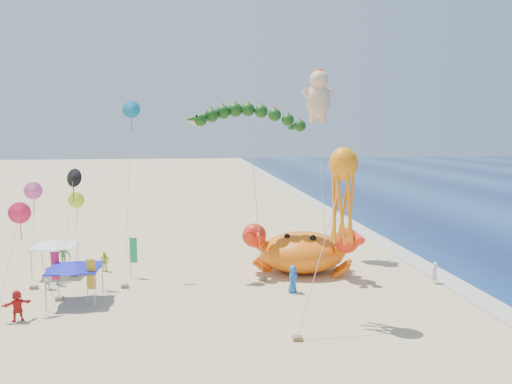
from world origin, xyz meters
TOP-DOWN VIEW (x-y plane):
  - ground at (0.00, 0.00)m, footprint 320.00×320.00m
  - foam_strip at (12.00, 0.00)m, footprint 320.00×320.00m
  - crab_inflatable at (1.80, 3.11)m, footprint 8.89×7.50m
  - dragon_kite at (-2.35, 4.06)m, footprint 9.42×4.55m
  - cherub_kite at (4.19, 8.20)m, footprint 2.06×4.66m
  - octopus_kite at (1.74, -6.94)m, footprint 4.12×3.32m
  - canopy_blue at (-14.20, -1.61)m, footprint 3.45×3.45m
  - canopy_white at (-17.09, 4.98)m, footprint 3.25×3.25m
  - feather_flags at (-15.19, 0.19)m, footprint 10.37×6.09m
  - beachgoers at (-12.34, 1.03)m, footprint 28.76×13.50m
  - small_kites at (-15.34, 2.83)m, footprint 8.59×14.36m

SIDE VIEW (x-z plane):
  - ground at x=0.00m, z-range 0.00..0.00m
  - foam_strip at x=12.00m, z-range 0.01..0.01m
  - beachgoers at x=-12.34m, z-range -0.06..1.82m
  - crab_inflatable at x=1.80m, z-range -0.23..3.67m
  - feather_flags at x=-15.19m, z-range 0.41..3.61m
  - canopy_white at x=-17.09m, z-range 1.09..3.79m
  - canopy_blue at x=-14.20m, z-range 1.09..3.79m
  - small_kites at x=-15.34m, z-range 0.27..13.48m
  - octopus_kite at x=1.74m, z-range 2.72..12.80m
  - dragon_kite at x=-2.35m, z-range 5.34..18.11m
  - cherub_kite at x=4.19m, z-range 5.92..22.10m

